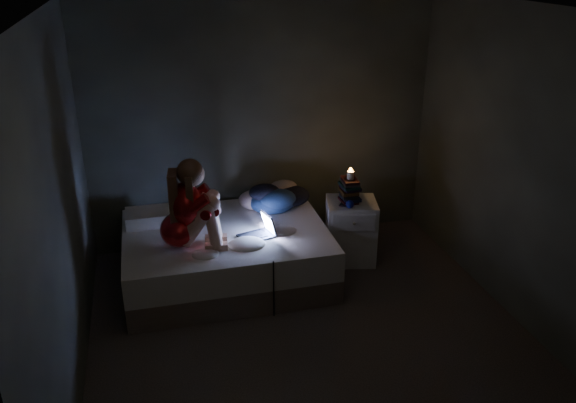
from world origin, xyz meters
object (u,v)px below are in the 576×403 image
object	(u,v)px
bed	(227,255)
nightstand	(351,231)
laptop	(256,226)
phone	(346,204)
woman	(177,205)
candle	(350,177)

from	to	relation	value
bed	nightstand	world-z (taller)	nightstand
laptop	phone	distance (m)	0.97
woman	phone	bearing A→B (deg)	15.95
candle	woman	bearing A→B (deg)	-168.85
bed	candle	xyz separation A→B (m)	(1.26, 0.09, 0.65)
bed	candle	bearing A→B (deg)	4.10
laptop	phone	world-z (taller)	laptop
nightstand	phone	size ratio (longest dim) A/B	4.64
woman	nightstand	world-z (taller)	woman
nightstand	laptop	bearing A→B (deg)	-151.68
laptop	candle	distance (m)	1.09
bed	laptop	xyz separation A→B (m)	(0.25, -0.21, 0.37)
bed	laptop	world-z (taller)	laptop
bed	woman	world-z (taller)	woman
candle	phone	size ratio (longest dim) A/B	0.57
phone	nightstand	bearing A→B (deg)	60.60
phone	bed	bearing A→B (deg)	-156.65
bed	woman	size ratio (longest dim) A/B	2.29
woman	nightstand	size ratio (longest dim) A/B	1.28
woman	candle	distance (m)	1.73
laptop	candle	world-z (taller)	candle
laptop	nightstand	bearing A→B (deg)	-0.49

